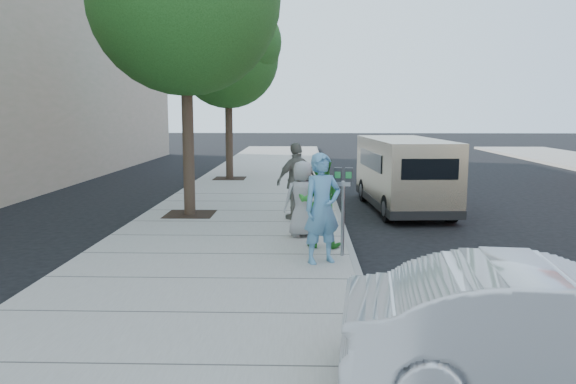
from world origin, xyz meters
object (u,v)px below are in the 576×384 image
(parking_meter, at_px, (343,192))
(person_striped_polo, at_px, (297,181))
(sedan, at_px, (555,334))
(person_green_shirt, at_px, (320,202))
(van, at_px, (403,172))
(person_officer, at_px, (322,208))
(person_gray_shirt, at_px, (303,199))
(tree_far, at_px, (229,53))

(parking_meter, bearing_deg, person_striped_polo, 111.79)
(sedan, bearing_deg, person_striped_polo, 23.37)
(parking_meter, relative_size, person_green_shirt, 0.92)
(van, relative_size, person_officer, 2.89)
(person_gray_shirt, bearing_deg, person_green_shirt, 96.65)
(tree_far, height_order, person_green_shirt, tree_far)
(person_officer, relative_size, person_striped_polo, 1.02)
(sedan, distance_m, person_green_shirt, 5.82)
(person_green_shirt, xyz_separation_m, person_gray_shirt, (-0.33, 0.86, -0.08))
(person_gray_shirt, height_order, person_striped_polo, person_striped_polo)
(person_green_shirt, height_order, person_striped_polo, person_striped_polo)
(person_gray_shirt, bearing_deg, person_officer, 85.24)
(person_striped_polo, bearing_deg, person_green_shirt, 67.46)
(person_officer, height_order, person_striped_polo, person_officer)
(sedan, relative_size, person_officer, 2.11)
(van, height_order, person_striped_polo, person_striped_polo)
(person_gray_shirt, bearing_deg, parking_meter, 100.65)
(person_striped_polo, bearing_deg, person_officer, 64.77)
(van, bearing_deg, person_green_shirt, -120.06)
(tree_far, xyz_separation_m, person_striped_polo, (2.65, -8.13, -3.82))
(person_striped_polo, bearing_deg, tree_far, -104.18)
(tree_far, bearing_deg, parking_meter, -73.16)
(person_officer, bearing_deg, person_green_shirt, 64.20)
(parking_meter, xyz_separation_m, person_officer, (-0.38, -0.46, -0.21))
(van, bearing_deg, person_gray_shirt, -127.84)
(parking_meter, xyz_separation_m, sedan, (1.65, -4.75, -0.64))
(van, height_order, person_officer, person_officer)
(tree_far, xyz_separation_m, parking_meter, (3.50, -11.58, -3.59))
(person_green_shirt, bearing_deg, sedan, 121.03)
(parking_meter, height_order, person_gray_shirt, parking_meter)
(person_striped_polo, bearing_deg, van, -174.63)
(parking_meter, relative_size, person_striped_polo, 0.86)
(tree_far, distance_m, parking_meter, 12.61)
(person_officer, xyz_separation_m, person_striped_polo, (-0.48, 3.90, -0.02))
(person_gray_shirt, xyz_separation_m, person_striped_polo, (-0.14, 1.90, 0.13))
(sedan, xyz_separation_m, person_gray_shirt, (-2.37, 6.29, 0.28))
(tree_far, xyz_separation_m, person_gray_shirt, (2.79, -10.03, -3.95))
(van, xyz_separation_m, person_gray_shirt, (-2.76, -4.13, -0.11))
(van, height_order, person_gray_shirt, van)
(sedan, bearing_deg, tree_far, 23.85)
(tree_far, distance_m, person_gray_shirt, 11.14)
(parking_meter, height_order, person_striped_polo, person_striped_polo)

